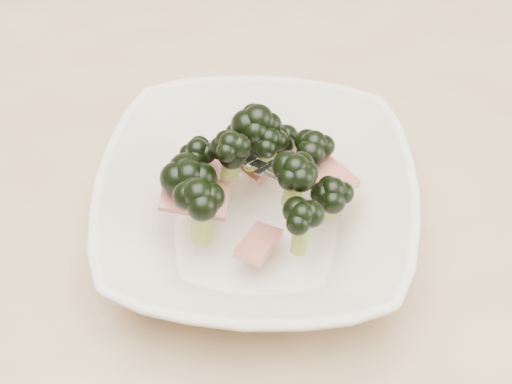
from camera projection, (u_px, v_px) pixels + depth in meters
dining_table at (165, 316)px, 0.65m from camera, size 1.20×0.80×0.75m
broccoli_dish at (255, 201)px, 0.57m from camera, size 0.29×0.29×0.11m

